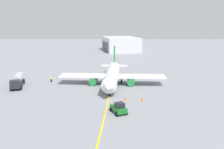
% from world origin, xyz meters
% --- Properties ---
extents(ground_plane, '(400.00, 400.00, 0.00)m').
position_xyz_m(ground_plane, '(0.00, 0.00, 0.00)').
color(ground_plane, gray).
extents(airplane, '(28.95, 29.28, 9.59)m').
position_xyz_m(airplane, '(-0.49, 0.03, 2.61)').
color(airplane, white).
rests_on(airplane, ground).
extents(fuel_tanker, '(10.52, 5.14, 3.15)m').
position_xyz_m(fuel_tanker, '(1.61, -25.42, 1.72)').
color(fuel_tanker, '#2D2D33').
rests_on(fuel_tanker, ground).
extents(pushback_tug, '(4.10, 3.48, 2.20)m').
position_xyz_m(pushback_tug, '(19.87, 1.50, 1.01)').
color(pushback_tug, '#196B28').
rests_on(pushback_tug, ground).
extents(refueling_worker, '(0.43, 0.57, 1.71)m').
position_xyz_m(refueling_worker, '(-3.36, -17.76, 0.82)').
color(refueling_worker, navy).
rests_on(refueling_worker, ground).
extents(safety_cone_nose, '(0.67, 0.67, 0.74)m').
position_xyz_m(safety_cone_nose, '(13.14, 6.73, 0.37)').
color(safety_cone_nose, '#F2590F').
rests_on(safety_cone_nose, ground).
extents(safety_cone_wingtip, '(0.65, 0.65, 0.72)m').
position_xyz_m(safety_cone_wingtip, '(12.33, 3.12, 0.36)').
color(safety_cone_wingtip, '#F2590F').
rests_on(safety_cone_wingtip, ground).
extents(distant_hangar, '(32.65, 25.07, 8.62)m').
position_xyz_m(distant_hangar, '(-83.03, 4.28, 4.30)').
color(distant_hangar, silver).
rests_on(distant_hangar, ground).
extents(taxi_line_marking, '(70.33, 3.98, 0.01)m').
position_xyz_m(taxi_line_marking, '(0.00, 0.00, 0.01)').
color(taxi_line_marking, yellow).
rests_on(taxi_line_marking, ground).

